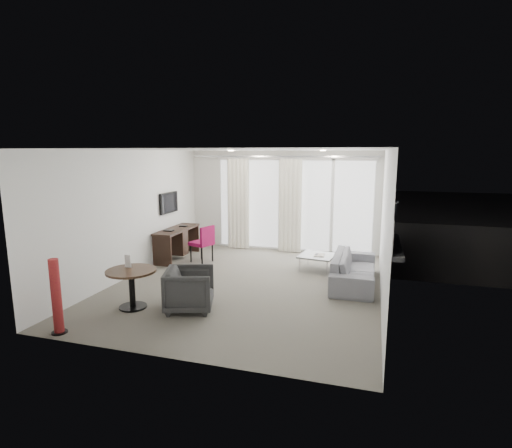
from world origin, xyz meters
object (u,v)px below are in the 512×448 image
(round_table, at_px, (132,289))
(red_lamp, at_px, (56,297))
(desk, at_px, (177,243))
(coffee_table, at_px, (317,262))
(desk_chair, at_px, (201,244))
(tub_armchair, at_px, (190,289))
(rattan_chair_a, at_px, (303,227))
(rattan_chair_b, at_px, (352,229))
(sofa, at_px, (354,269))

(round_table, relative_size, red_lamp, 0.75)
(desk, distance_m, coffee_table, 3.40)
(desk_chair, bearing_deg, tub_armchair, -50.34)
(coffee_table, bearing_deg, round_table, -130.36)
(desk, height_order, tub_armchair, desk)
(rattan_chair_a, bearing_deg, red_lamp, -129.36)
(desk_chair, xyz_separation_m, rattan_chair_b, (3.29, 2.93, -0.02))
(coffee_table, distance_m, sofa, 1.13)
(red_lamp, distance_m, sofa, 5.24)
(desk_chair, height_order, red_lamp, red_lamp)
(red_lamp, height_order, sofa, red_lamp)
(round_table, xyz_separation_m, red_lamp, (-0.47, -1.13, 0.22))
(rattan_chair_b, bearing_deg, coffee_table, -79.14)
(tub_armchair, bearing_deg, round_table, 83.35)
(sofa, bearing_deg, desk, 80.23)
(desk, bearing_deg, tub_armchair, -59.07)
(coffee_table, height_order, rattan_chair_b, rattan_chair_b)
(round_table, xyz_separation_m, rattan_chair_b, (3.22, 5.87, 0.09))
(tub_armchair, bearing_deg, coffee_table, -48.28)
(desk, xyz_separation_m, rattan_chair_a, (2.64, 2.56, 0.07))
(red_lamp, distance_m, coffee_table, 5.24)
(coffee_table, relative_size, rattan_chair_a, 0.83)
(desk, bearing_deg, sofa, -9.77)
(coffee_table, xyz_separation_m, rattan_chair_a, (-0.76, 2.54, 0.28))
(rattan_chair_b, bearing_deg, red_lamp, -94.83)
(desk_chair, height_order, round_table, desk_chair)
(desk, relative_size, tub_armchair, 2.04)
(desk, height_order, desk_chair, desk_chair)
(tub_armchair, xyz_separation_m, coffee_table, (1.68, 2.90, -0.19))
(tub_armchair, height_order, coffee_table, tub_armchair)
(round_table, relative_size, rattan_chair_b, 0.99)
(desk, bearing_deg, desk_chair, -10.55)
(sofa, height_order, rattan_chair_b, rattan_chair_b)
(sofa, bearing_deg, coffee_table, 47.93)
(desk, xyz_separation_m, rattan_chair_b, (3.99, 2.80, 0.05))
(desk_chair, distance_m, tub_armchair, 2.93)
(coffee_table, bearing_deg, desk, -179.63)
(desk, height_order, coffee_table, desk)
(red_lamp, xyz_separation_m, rattan_chair_a, (2.33, 6.76, -0.11))
(desk, relative_size, rattan_chair_a, 1.77)
(desk_chair, relative_size, rattan_chair_a, 0.99)
(rattan_chair_a, height_order, rattan_chair_b, rattan_chair_a)
(sofa, relative_size, rattan_chair_a, 2.29)
(desk, distance_m, rattan_chair_b, 4.88)
(round_table, distance_m, tub_armchair, 0.97)
(desk_chair, distance_m, rattan_chair_a, 3.32)
(desk, xyz_separation_m, round_table, (0.77, -3.07, -0.04))
(red_lamp, xyz_separation_m, tub_armchair, (1.42, 1.32, -0.20))
(coffee_table, xyz_separation_m, sofa, (0.83, -0.75, 0.13))
(red_lamp, bearing_deg, rattan_chair_b, 62.22)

